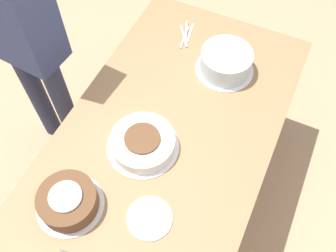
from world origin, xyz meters
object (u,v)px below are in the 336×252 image
(cake_center_white, at_px, (143,143))
(cake_back_decorated, at_px, (226,62))
(cake_front_chocolate, at_px, (68,201))
(person_cutting, at_px, (15,21))

(cake_center_white, bearing_deg, cake_back_decorated, 163.44)
(cake_center_white, height_order, cake_back_decorated, cake_back_decorated)
(cake_front_chocolate, xyz_separation_m, cake_back_decorated, (-0.97, 0.33, 0.01))
(cake_front_chocolate, distance_m, person_cutting, 0.89)
(cake_front_chocolate, xyz_separation_m, person_cutting, (-0.60, -0.63, 0.23))
(cake_front_chocolate, bearing_deg, cake_back_decorated, 161.51)
(cake_center_white, relative_size, person_cutting, 0.19)
(cake_front_chocolate, relative_size, cake_back_decorated, 0.94)
(person_cutting, bearing_deg, cake_front_chocolate, -38.95)
(cake_center_white, xyz_separation_m, cake_front_chocolate, (0.38, -0.15, 0.01))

